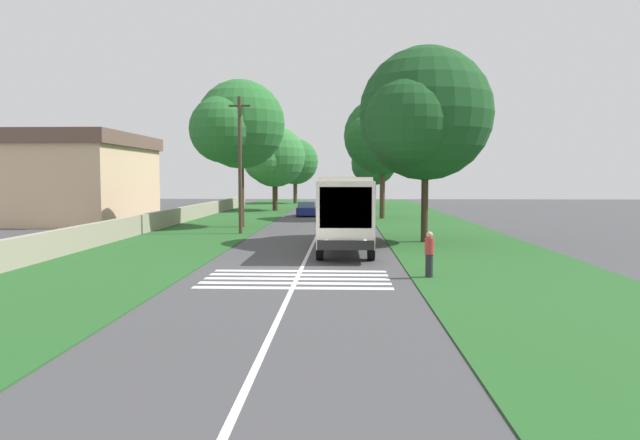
{
  "coord_description": "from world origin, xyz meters",
  "views": [
    {
      "loc": [
        -22.59,
        -1.71,
        3.69
      ],
      "look_at": [
        6.57,
        -0.54,
        1.6
      ],
      "focal_mm": 33.01,
      "sensor_mm": 36.0,
      "label": 1
    }
  ],
  "objects_px": {
    "roadside_tree_left_2": "(237,127)",
    "utility_pole": "(240,163)",
    "coach_bus": "(345,208)",
    "pedestrian": "(429,254)",
    "trailing_car_2": "(345,205)",
    "roadside_tree_left_1": "(294,163)",
    "roadside_tree_right_1": "(422,118)",
    "roadside_building": "(89,178)",
    "roadside_tree_left_0": "(273,158)",
    "trailing_car_0": "(341,215)",
    "trailing_car_1": "(307,209)",
    "roadside_tree_right_2": "(372,164)",
    "roadside_tree_right_0": "(381,138)"
  },
  "relations": [
    {
      "from": "trailing_car_1",
      "to": "roadside_tree_left_0",
      "type": "relative_size",
      "value": 0.46
    },
    {
      "from": "roadside_tree_left_1",
      "to": "roadside_tree_left_0",
      "type": "bearing_deg",
      "value": 177.79
    },
    {
      "from": "roadside_tree_right_1",
      "to": "roadside_building",
      "type": "distance_m",
      "value": 29.77
    },
    {
      "from": "trailing_car_1",
      "to": "utility_pole",
      "type": "xyz_separation_m",
      "value": [
        -18.49,
        3.21,
        3.98
      ]
    },
    {
      "from": "roadside_building",
      "to": "roadside_tree_right_0",
      "type": "bearing_deg",
      "value": -78.89
    },
    {
      "from": "roadside_tree_right_0",
      "to": "roadside_tree_right_2",
      "type": "xyz_separation_m",
      "value": [
        19.44,
        -0.24,
        -1.86
      ]
    },
    {
      "from": "roadside_tree_left_0",
      "to": "roadside_tree_right_2",
      "type": "xyz_separation_m",
      "value": [
        7.13,
        -11.39,
        -0.47
      ]
    },
    {
      "from": "coach_bus",
      "to": "roadside_tree_left_2",
      "type": "relative_size",
      "value": 1.03
    },
    {
      "from": "pedestrian",
      "to": "roadside_tree_left_0",
      "type": "bearing_deg",
      "value": 14.03
    },
    {
      "from": "roadside_tree_right_2",
      "to": "trailing_car_2",
      "type": "bearing_deg",
      "value": 154.7
    },
    {
      "from": "coach_bus",
      "to": "utility_pole",
      "type": "bearing_deg",
      "value": 40.22
    },
    {
      "from": "roadside_building",
      "to": "coach_bus",
      "type": "bearing_deg",
      "value": -130.58
    },
    {
      "from": "utility_pole",
      "to": "coach_bus",
      "type": "bearing_deg",
      "value": -139.78
    },
    {
      "from": "trailing_car_0",
      "to": "roadside_tree_right_0",
      "type": "distance_m",
      "value": 9.32
    },
    {
      "from": "roadside_tree_left_2",
      "to": "utility_pole",
      "type": "xyz_separation_m",
      "value": [
        -5.06,
        -1.09,
        -2.81
      ]
    },
    {
      "from": "coach_bus",
      "to": "roadside_tree_right_2",
      "type": "distance_m",
      "value": 42.87
    },
    {
      "from": "roadside_tree_left_0",
      "to": "roadside_tree_right_1",
      "type": "xyz_separation_m",
      "value": [
        -31.67,
        -12.3,
        1.22
      ]
    },
    {
      "from": "roadside_tree_left_0",
      "to": "roadside_tree_right_0",
      "type": "bearing_deg",
      "value": -137.82
    },
    {
      "from": "utility_pole",
      "to": "pedestrian",
      "type": "bearing_deg",
      "value": -149.25
    },
    {
      "from": "roadside_tree_right_2",
      "to": "utility_pole",
      "type": "height_order",
      "value": "utility_pole"
    },
    {
      "from": "trailing_car_0",
      "to": "roadside_tree_right_1",
      "type": "relative_size",
      "value": 0.39
    },
    {
      "from": "utility_pole",
      "to": "roadside_building",
      "type": "height_order",
      "value": "utility_pole"
    },
    {
      "from": "roadside_tree_right_2",
      "to": "coach_bus",
      "type": "bearing_deg",
      "value": 175.36
    },
    {
      "from": "roadside_tree_left_2",
      "to": "utility_pole",
      "type": "relative_size",
      "value": 1.22
    },
    {
      "from": "coach_bus",
      "to": "roadside_tree_left_0",
      "type": "distance_m",
      "value": 36.55
    },
    {
      "from": "roadside_tree_right_1",
      "to": "roadside_building",
      "type": "bearing_deg",
      "value": 60.61
    },
    {
      "from": "roadside_tree_right_0",
      "to": "roadside_tree_left_0",
      "type": "bearing_deg",
      "value": 42.18
    },
    {
      "from": "trailing_car_1",
      "to": "trailing_car_2",
      "type": "height_order",
      "value": "same"
    },
    {
      "from": "coach_bus",
      "to": "pedestrian",
      "type": "height_order",
      "value": "coach_bus"
    },
    {
      "from": "trailing_car_2",
      "to": "trailing_car_1",
      "type": "bearing_deg",
      "value": 157.17
    },
    {
      "from": "roadside_tree_left_2",
      "to": "utility_pole",
      "type": "bearing_deg",
      "value": -167.87
    },
    {
      "from": "trailing_car_2",
      "to": "roadside_tree_left_1",
      "type": "bearing_deg",
      "value": 21.31
    },
    {
      "from": "trailing_car_2",
      "to": "coach_bus",
      "type": "bearing_deg",
      "value": 179.83
    },
    {
      "from": "trailing_car_1",
      "to": "roadside_tree_left_2",
      "type": "bearing_deg",
      "value": 162.25
    },
    {
      "from": "trailing_car_0",
      "to": "roadside_tree_left_1",
      "type": "bearing_deg",
      "value": 10.69
    },
    {
      "from": "trailing_car_0",
      "to": "roadside_tree_right_0",
      "type": "height_order",
      "value": "roadside_tree_right_0"
    },
    {
      "from": "coach_bus",
      "to": "trailing_car_2",
      "type": "xyz_separation_m",
      "value": [
        35.53,
        -0.11,
        -1.48
      ]
    },
    {
      "from": "trailing_car_2",
      "to": "trailing_car_0",
      "type": "bearing_deg",
      "value": 178.77
    },
    {
      "from": "coach_bus",
      "to": "trailing_car_2",
      "type": "distance_m",
      "value": 35.56
    },
    {
      "from": "roadside_tree_left_1",
      "to": "roadside_tree_right_2",
      "type": "bearing_deg",
      "value": -137.61
    },
    {
      "from": "roadside_tree_left_0",
      "to": "roadside_tree_right_2",
      "type": "distance_m",
      "value": 13.45
    },
    {
      "from": "trailing_car_0",
      "to": "trailing_car_1",
      "type": "xyz_separation_m",
      "value": [
        9.03,
        3.37,
        0.0
      ]
    },
    {
      "from": "trailing_car_1",
      "to": "roadside_building",
      "type": "relative_size",
      "value": 0.3
    },
    {
      "from": "coach_bus",
      "to": "roadside_tree_right_0",
      "type": "xyz_separation_m",
      "value": [
        23.17,
        -3.22,
        5.11
      ]
    },
    {
      "from": "roadside_tree_left_2",
      "to": "roadside_tree_right_1",
      "type": "height_order",
      "value": "roadside_tree_right_1"
    },
    {
      "from": "trailing_car_1",
      "to": "roadside_tree_left_1",
      "type": "relative_size",
      "value": 0.46
    },
    {
      "from": "roadside_tree_right_1",
      "to": "roadside_building",
      "type": "height_order",
      "value": "roadside_tree_right_1"
    },
    {
      "from": "trailing_car_0",
      "to": "roadside_tree_left_0",
      "type": "distance_m",
      "value": 20.16
    },
    {
      "from": "coach_bus",
      "to": "trailing_car_0",
      "type": "distance_m",
      "value": 17.64
    },
    {
      "from": "roadside_tree_left_2",
      "to": "roadside_tree_left_0",
      "type": "bearing_deg",
      "value": -0.02
    }
  ]
}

